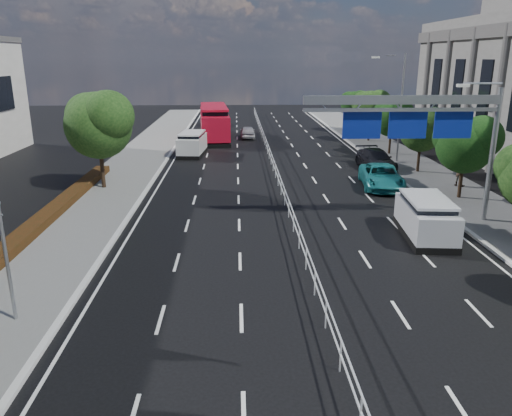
{
  "coord_description": "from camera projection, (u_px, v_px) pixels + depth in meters",
  "views": [
    {
      "loc": [
        -2.91,
        -15.48,
        8.69
      ],
      "look_at": [
        -2.08,
        5.21,
        2.4
      ],
      "focal_mm": 35.0,
      "sensor_mm": 36.0,
      "label": 1
    }
  ],
  "objects": [
    {
      "name": "overhead_gantry",
      "position": [
        423.0,
        119.0,
        25.68
      ],
      "size": [
        10.24,
        0.38,
        7.45
      ],
      "color": "gray",
      "rests_on": "ground"
    },
    {
      "name": "near_tree_back",
      "position": [
        99.0,
        121.0,
        32.82
      ],
      "size": [
        4.84,
        4.51,
        6.69
      ],
      "color": "black",
      "rests_on": "ground"
    },
    {
      "name": "near_car_dark",
      "position": [
        212.0,
        119.0,
        66.25
      ],
      "size": [
        2.09,
        4.83,
        1.55
      ],
      "primitive_type": "imported",
      "rotation": [
        0.0,
        0.0,
        3.04
      ],
      "color": "black",
      "rests_on": "ground"
    },
    {
      "name": "white_minivan",
      "position": [
        192.0,
        144.0,
        45.71
      ],
      "size": [
        2.55,
        5.05,
        2.12
      ],
      "rotation": [
        0.0,
        0.0,
        -0.09
      ],
      "color": "black",
      "rests_on": "ground"
    },
    {
      "name": "median_fence",
      "position": [
        274.0,
        166.0,
        38.8
      ],
      "size": [
        0.05,
        85.0,
        1.02
      ],
      "color": "silver",
      "rests_on": "ground"
    },
    {
      "name": "far_tree_d",
      "position": [
        466.0,
        142.0,
        30.64
      ],
      "size": [
        3.85,
        3.59,
        5.34
      ],
      "color": "black",
      "rests_on": "ground"
    },
    {
      "name": "far_tree_g",
      "position": [
        371.0,
        106.0,
        52.13
      ],
      "size": [
        3.96,
        3.69,
        5.45
      ],
      "color": "black",
      "rests_on": "ground"
    },
    {
      "name": "far_tree_h",
      "position": [
        354.0,
        103.0,
        59.4
      ],
      "size": [
        3.41,
        3.18,
        4.91
      ],
      "color": "black",
      "rests_on": "ground"
    },
    {
      "name": "far_tree_f",
      "position": [
        392.0,
        117.0,
        45.04
      ],
      "size": [
        3.52,
        3.28,
        5.02
      ],
      "color": "black",
      "rests_on": "ground"
    },
    {
      "name": "streetlight_far",
      "position": [
        398.0,
        101.0,
        41.18
      ],
      "size": [
        2.78,
        2.4,
        9.0
      ],
      "color": "gray",
      "rests_on": "ground"
    },
    {
      "name": "far_tree_e",
      "position": [
        422.0,
        127.0,
        37.85
      ],
      "size": [
        3.63,
        3.38,
        5.13
      ],
      "color": "black",
      "rests_on": "ground"
    },
    {
      "name": "parked_car_dark",
      "position": [
        376.0,
        160.0,
        40.05
      ],
      "size": [
        2.52,
        5.51,
        1.56
      ],
      "primitive_type": "imported",
      "rotation": [
        0.0,
        0.0,
        0.06
      ],
      "color": "black",
      "rests_on": "ground"
    },
    {
      "name": "pedestrian_b",
      "position": [
        460.0,
        173.0,
        34.25
      ],
      "size": [
        1.14,
        1.12,
        1.86
      ],
      "primitive_type": "imported",
      "rotation": [
        0.0,
        0.0,
        2.44
      ],
      "color": "gray",
      "rests_on": "sidewalk_far"
    },
    {
      "name": "ground",
      "position": [
        321.0,
        316.0,
        17.44
      ],
      "size": [
        160.0,
        160.0,
        0.0
      ],
      "primitive_type": "plane",
      "color": "black",
      "rests_on": "ground"
    },
    {
      "name": "silver_minivan",
      "position": [
        426.0,
        218.0,
        24.83
      ],
      "size": [
        2.52,
        5.08,
        2.04
      ],
      "rotation": [
        0.0,
        0.0,
        -0.09
      ],
      "color": "black",
      "rests_on": "ground"
    },
    {
      "name": "near_car_silver",
      "position": [
        248.0,
        132.0,
        55.42
      ],
      "size": [
        1.62,
        3.99,
        1.36
      ],
      "primitive_type": "imported",
      "rotation": [
        0.0,
        0.0,
        3.14
      ],
      "color": "#A4A5AB",
      "rests_on": "ground"
    },
    {
      "name": "kerb_near",
      "position": [
        61.0,
        319.0,
        17.08
      ],
      "size": [
        0.25,
        140.0,
        0.15
      ],
      "primitive_type": "cube",
      "color": "silver",
      "rests_on": "ground"
    },
    {
      "name": "parked_car_teal",
      "position": [
        381.0,
        176.0,
        34.4
      ],
      "size": [
        3.25,
        5.9,
        1.57
      ],
      "primitive_type": "imported",
      "rotation": [
        0.0,
        0.0,
        -0.12
      ],
      "color": "#1A7478",
      "rests_on": "ground"
    },
    {
      "name": "red_bus",
      "position": [
        214.0,
        122.0,
        54.5
      ],
      "size": [
        3.8,
        12.27,
        3.61
      ],
      "rotation": [
        0.0,
        0.0,
        0.08
      ],
      "color": "black",
      "rests_on": "ground"
    }
  ]
}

